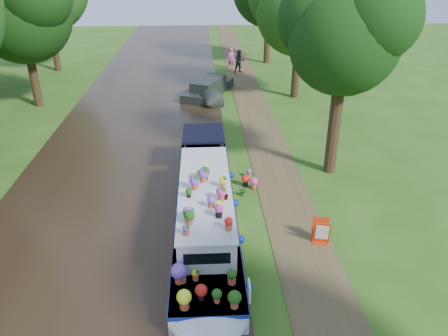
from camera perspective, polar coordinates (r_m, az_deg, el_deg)
ground at (r=18.42m, az=4.57°, el=-4.87°), size 100.00×100.00×0.00m
canal_water at (r=18.64m, az=-14.13°, el=-5.23°), size 10.00×100.00×0.02m
towpath at (r=18.60m, az=8.25°, el=-4.69°), size 2.20×100.00×0.03m
plant_boat at (r=16.36m, az=-2.43°, el=-5.70°), size 2.29×13.52×2.25m
tree_near_overhang at (r=19.84m, az=15.52°, el=17.00°), size 5.52×5.28×8.99m
tree_near_mid at (r=31.56m, az=9.97°, el=20.42°), size 6.90×6.60×9.40m
tree_far_c at (r=31.86m, az=-25.10°, el=18.70°), size 7.13×6.82×9.59m
second_boat at (r=32.51m, az=-2.03°, el=10.30°), size 4.11×7.00×1.27m
sandwich_board at (r=16.28m, az=12.53°, el=-8.22°), size 0.63×0.59×0.94m
pedestrian_pink at (r=40.36m, az=0.98°, el=14.12°), size 0.75×0.58×1.81m
pedestrian_dark at (r=38.95m, az=2.05°, el=13.75°), size 1.08×0.93×1.94m
verge_plant at (r=18.97m, az=2.47°, el=-3.10°), size 0.46×0.44×0.41m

